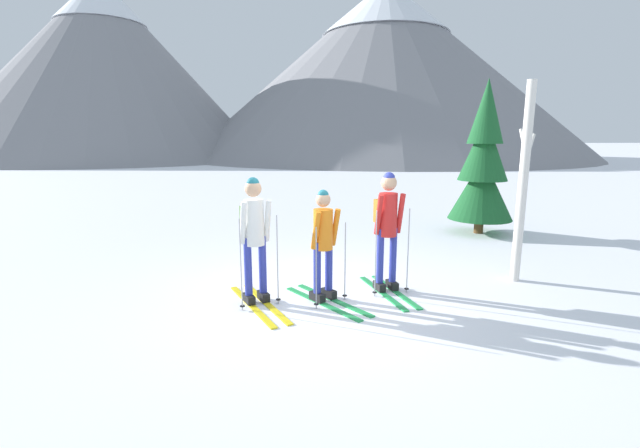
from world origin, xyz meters
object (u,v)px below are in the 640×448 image
(skier_in_red, at_px, (387,224))
(birch_tree_tall, at_px, (523,183))
(skier_in_orange, at_px, (324,242))
(pine_tree_near, at_px, (483,165))
(skier_in_white, at_px, (254,233))

(skier_in_red, bearing_deg, birch_tree_tall, 5.23)
(skier_in_red, distance_m, birch_tree_tall, 2.38)
(skier_in_orange, xyz_separation_m, pine_tree_near, (4.51, 4.11, 0.83))
(skier_in_red, relative_size, pine_tree_near, 0.49)
(skier_in_white, bearing_deg, pine_tree_near, 36.52)
(skier_in_white, height_order, birch_tree_tall, birch_tree_tall)
(skier_in_orange, bearing_deg, skier_in_white, 177.39)
(pine_tree_near, bearing_deg, skier_in_orange, -137.61)
(skier_in_white, xyz_separation_m, skier_in_orange, (0.99, -0.04, -0.15))
(skier_in_orange, bearing_deg, skier_in_red, 16.85)
(skier_in_white, bearing_deg, birch_tree_tall, 6.30)
(skier_in_orange, height_order, skier_in_red, skier_in_red)
(skier_in_white, relative_size, skier_in_orange, 1.11)
(skier_in_orange, height_order, birch_tree_tall, birch_tree_tall)
(skier_in_white, bearing_deg, skier_in_red, 7.53)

